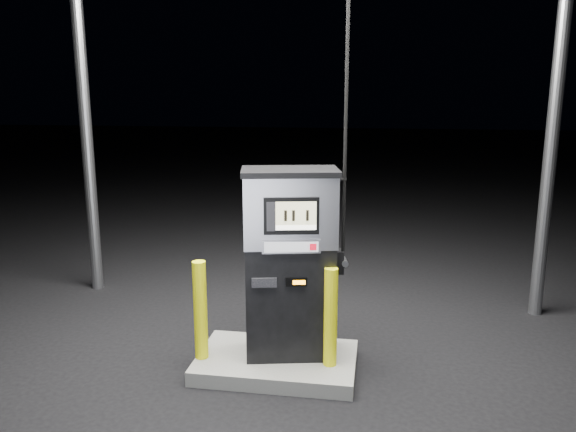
# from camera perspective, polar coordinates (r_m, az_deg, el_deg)

# --- Properties ---
(ground) EXTENTS (80.00, 80.00, 0.00)m
(ground) POSITION_cam_1_polar(r_m,az_deg,el_deg) (5.95, -1.16, -15.28)
(ground) COLOR black
(ground) RESTS_ON ground
(pump_island) EXTENTS (1.60, 1.00, 0.15)m
(pump_island) POSITION_cam_1_polar(r_m,az_deg,el_deg) (5.91, -1.16, -14.63)
(pump_island) COLOR #63635E
(pump_island) RESTS_ON ground
(fuel_dispenser) EXTENTS (1.09, 0.74, 3.94)m
(fuel_dispenser) POSITION_cam_1_polar(r_m,az_deg,el_deg) (5.59, 0.24, -4.63)
(fuel_dispenser) COLOR black
(fuel_dispenser) RESTS_ON pump_island
(bollard_left) EXTENTS (0.16, 0.16, 1.01)m
(bollard_left) POSITION_cam_1_polar(r_m,az_deg,el_deg) (5.71, -8.90, -9.43)
(bollard_left) COLOR #F0F00D
(bollard_left) RESTS_ON pump_island
(bollard_right) EXTENTS (0.17, 0.17, 0.99)m
(bollard_right) POSITION_cam_1_polar(r_m,az_deg,el_deg) (5.51, 4.34, -10.22)
(bollard_right) COLOR #F0F00D
(bollard_right) RESTS_ON pump_island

